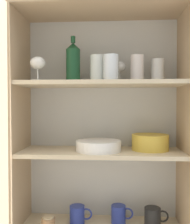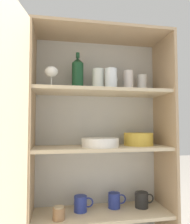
# 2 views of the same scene
# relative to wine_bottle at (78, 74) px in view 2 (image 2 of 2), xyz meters

# --- Properties ---
(cupboard_back_panel) EXTENTS (0.87, 0.02, 1.37)m
(cupboard_back_panel) POSITION_rel_wine_bottle_xyz_m (0.15, 0.12, -0.44)
(cupboard_back_panel) COLOR silver
(cupboard_back_panel) RESTS_ON ground_plane
(cupboard_side_left) EXTENTS (0.02, 0.33, 1.37)m
(cupboard_side_left) POSITION_rel_wine_bottle_xyz_m (-0.28, -0.03, -0.44)
(cupboard_side_left) COLOR tan
(cupboard_side_left) RESTS_ON ground_plane
(cupboard_side_right) EXTENTS (0.02, 0.33, 1.37)m
(cupboard_side_right) POSITION_rel_wine_bottle_xyz_m (0.58, -0.03, -0.44)
(cupboard_side_right) COLOR tan
(cupboard_side_right) RESTS_ON ground_plane
(cupboard_top_panel) EXTENTS (0.87, 0.33, 0.02)m
(cupboard_top_panel) POSITION_rel_wine_bottle_xyz_m (0.15, -0.03, 0.26)
(cupboard_top_panel) COLOR tan
(cupboard_top_panel) RESTS_ON cupboard_side_left
(shelf_board_lower) EXTENTS (0.84, 0.29, 0.02)m
(shelf_board_lower) POSITION_rel_wine_bottle_xyz_m (0.15, -0.03, -0.87)
(shelf_board_lower) COLOR beige
(shelf_board_middle) EXTENTS (0.84, 0.29, 0.02)m
(shelf_board_middle) POSITION_rel_wine_bottle_xyz_m (0.15, -0.03, -0.47)
(shelf_board_middle) COLOR beige
(shelf_board_upper) EXTENTS (0.84, 0.29, 0.02)m
(shelf_board_upper) POSITION_rel_wine_bottle_xyz_m (0.15, -0.03, -0.12)
(shelf_board_upper) COLOR beige
(cupboard_door) EXTENTS (0.12, 0.43, 1.37)m
(cupboard_door) POSITION_rel_wine_bottle_xyz_m (-0.34, -0.41, -0.44)
(cupboard_door) COLOR tan
(cupboard_door) RESTS_ON ground_plane
(tumbler_glass_0) EXTENTS (0.08, 0.08, 0.14)m
(tumbler_glass_0) POSITION_rel_wine_bottle_xyz_m (0.13, -0.02, -0.04)
(tumbler_glass_0) COLOR white
(tumbler_glass_0) RESTS_ON shelf_board_upper
(tumbler_glass_1) EXTENTS (0.07, 0.07, 0.14)m
(tumbler_glass_1) POSITION_rel_wine_bottle_xyz_m (0.34, -0.01, -0.04)
(tumbler_glass_1) COLOR silver
(tumbler_glass_1) RESTS_ON shelf_board_upper
(tumbler_glass_2) EXTENTS (0.07, 0.07, 0.12)m
(tumbler_glass_2) POSITION_rel_wine_bottle_xyz_m (0.45, 0.02, -0.05)
(tumbler_glass_2) COLOR white
(tumbler_glass_2) RESTS_ON shelf_board_upper
(tumbler_glass_3) EXTENTS (0.08, 0.08, 0.13)m
(tumbler_glass_3) POSITION_rel_wine_bottle_xyz_m (0.20, -0.08, -0.04)
(tumbler_glass_3) COLOR white
(tumbler_glass_3) RESTS_ON shelf_board_upper
(wine_glass_0) EXTENTS (0.08, 0.08, 0.12)m
(wine_glass_0) POSITION_rel_wine_bottle_xyz_m (-0.16, -0.10, -0.02)
(wine_glass_0) COLOR white
(wine_glass_0) RESTS_ON shelf_board_upper
(wine_glass_1) EXTENTS (0.07, 0.07, 0.12)m
(wine_glass_1) POSITION_rel_wine_bottle_xyz_m (0.25, 0.04, -0.03)
(wine_glass_1) COLOR white
(wine_glass_1) RESTS_ON shelf_board_upper
(wine_bottle) EXTENTS (0.08, 0.08, 0.25)m
(wine_bottle) POSITION_rel_wine_bottle_xyz_m (0.00, 0.00, 0.00)
(wine_bottle) COLOR #194728
(wine_bottle) RESTS_ON shelf_board_upper
(plate_stack_white) EXTENTS (0.23, 0.23, 0.05)m
(plate_stack_white) POSITION_rel_wine_bottle_xyz_m (0.14, -0.05, -0.44)
(plate_stack_white) COLOR white
(plate_stack_white) RESTS_ON shelf_board_middle
(mixing_bowl_large) EXTENTS (0.19, 0.19, 0.08)m
(mixing_bowl_large) POSITION_rel_wine_bottle_xyz_m (0.41, -0.00, -0.42)
(mixing_bowl_large) COLOR gold
(mixing_bowl_large) RESTS_ON shelf_board_middle
(coffee_mug_primary) EXTENTS (0.12, 0.08, 0.10)m
(coffee_mug_primary) POSITION_rel_wine_bottle_xyz_m (0.25, 0.02, -0.82)
(coffee_mug_primary) COLOR #283893
(coffee_mug_primary) RESTS_ON shelf_board_lower
(coffee_mug_extra_1) EXTENTS (0.12, 0.08, 0.10)m
(coffee_mug_extra_1) POSITION_rel_wine_bottle_xyz_m (0.02, -0.00, -0.82)
(coffee_mug_extra_1) COLOR #283893
(coffee_mug_extra_1) RESTS_ON shelf_board_lower
(coffee_mug_extra_2) EXTENTS (0.13, 0.08, 0.10)m
(coffee_mug_extra_2) POSITION_rel_wine_bottle_xyz_m (0.42, -0.01, -0.81)
(coffee_mug_extra_2) COLOR black
(coffee_mug_extra_2) RESTS_ON shelf_board_lower
(storage_jar) EXTENTS (0.07, 0.07, 0.07)m
(storage_jar) POSITION_rel_wine_bottle_xyz_m (-0.11, -0.10, -0.83)
(storage_jar) COLOR #99704C
(storage_jar) RESTS_ON shelf_board_lower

